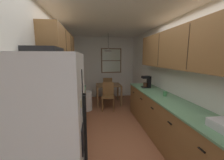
{
  "coord_description": "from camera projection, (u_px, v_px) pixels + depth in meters",
  "views": [
    {
      "loc": [
        -0.5,
        -2.43,
        1.72
      ],
      "look_at": [
        0.01,
        1.16,
        1.13
      ],
      "focal_mm": 22.58,
      "sensor_mm": 36.0,
      "label": 1
    }
  ],
  "objects": [
    {
      "name": "counter_right",
      "position": [
        166.0,
        119.0,
        2.94
      ],
      "size": [
        0.64,
        3.31,
        0.9
      ],
      "color": "brown",
      "rests_on": "ground"
    },
    {
      "name": "table_serving_bowl",
      "position": [
        110.0,
        84.0,
        5.16
      ],
      "size": [
        0.21,
        0.21,
        0.06
      ],
      "primitive_type": "cylinder",
      "color": "#4C7299",
      "rests_on": "dining_table"
    },
    {
      "name": "ground_plane",
      "position": [
        112.0,
        123.0,
        3.7
      ],
      "size": [
        12.0,
        12.0,
        0.0
      ],
      "primitive_type": "plane",
      "color": "#995B3D"
    },
    {
      "name": "dish_towel",
      "position": [
        85.0,
        134.0,
        2.28
      ],
      "size": [
        0.02,
        0.16,
        0.24
      ],
      "primitive_type": "cube",
      "color": "silver"
    },
    {
      "name": "refrigerator",
      "position": [
        46.0,
        149.0,
        1.31
      ],
      "size": [
        0.73,
        0.8,
        1.76
      ],
      "color": "white",
      "rests_on": "ground"
    },
    {
      "name": "storage_canister",
      "position": [
        65.0,
        98.0,
        2.55
      ],
      "size": [
        0.12,
        0.12,
        0.17
      ],
      "color": "red",
      "rests_on": "counter_left"
    },
    {
      "name": "wall_back",
      "position": [
        104.0,
        68.0,
        6.08
      ],
      "size": [
        4.4,
        0.1,
        2.55
      ],
      "primitive_type": "cube",
      "color": "white",
      "rests_on": "ground"
    },
    {
      "name": "ceiling_slab",
      "position": [
        113.0,
        19.0,
        3.28
      ],
      "size": [
        4.4,
        9.0,
        0.08
      ],
      "primitive_type": "cube",
      "color": "white"
    },
    {
      "name": "stove_range",
      "position": [
        60.0,
        143.0,
        2.08
      ],
      "size": [
        0.66,
        0.61,
        1.1
      ],
      "color": "silver",
      "rests_on": "ground"
    },
    {
      "name": "counter_left",
      "position": [
        72.0,
        112.0,
        3.3
      ],
      "size": [
        0.64,
        1.88,
        0.9
      ],
      "color": "brown",
      "rests_on": "ground"
    },
    {
      "name": "upper_cabinets_right",
      "position": [
        179.0,
        49.0,
        2.68
      ],
      "size": [
        0.33,
        2.99,
        0.76
      ],
      "color": "brown"
    },
    {
      "name": "trash_bin",
      "position": [
        87.0,
        101.0,
        4.59
      ],
      "size": [
        0.36,
        0.36,
        0.62
      ],
      "primitive_type": "cylinder",
      "color": "white",
      "rests_on": "ground"
    },
    {
      "name": "wall_right",
      "position": [
        163.0,
        74.0,
        3.68
      ],
      "size": [
        0.1,
        9.0,
        2.55
      ],
      "primitive_type": "cube",
      "color": "white",
      "rests_on": "ground"
    },
    {
      "name": "back_window",
      "position": [
        111.0,
        61.0,
        6.01
      ],
      "size": [
        0.86,
        0.05,
        1.04
      ],
      "color": "brown"
    },
    {
      "name": "mug_by_coffeemaker",
      "position": [
        165.0,
        94.0,
        3.0
      ],
      "size": [
        0.12,
        0.08,
        0.1
      ],
      "color": "#3F7F4C",
      "rests_on": "counter_right"
    },
    {
      "name": "upper_cabinets_left",
      "position": [
        61.0,
        49.0,
        3.0
      ],
      "size": [
        0.33,
        1.96,
        0.71
      ],
      "color": "brown"
    },
    {
      "name": "coffee_maker",
      "position": [
        147.0,
        82.0,
        3.82
      ],
      "size": [
        0.22,
        0.18,
        0.32
      ],
      "color": "black",
      "rests_on": "counter_right"
    },
    {
      "name": "dining_chair_far",
      "position": [
        108.0,
        87.0,
        5.8
      ],
      "size": [
        0.45,
        0.45,
        0.9
      ],
      "color": "brown",
      "rests_on": "ground"
    },
    {
      "name": "dining_chair_near",
      "position": [
        108.0,
        95.0,
        4.64
      ],
      "size": [
        0.45,
        0.45,
        0.9
      ],
      "color": "brown",
      "rests_on": "ground"
    },
    {
      "name": "wall_left",
      "position": [
        56.0,
        76.0,
        3.3
      ],
      "size": [
        0.1,
        9.0,
        2.55
      ],
      "primitive_type": "cube",
      "color": "white",
      "rests_on": "ground"
    },
    {
      "name": "pendant_light",
      "position": [
        108.0,
        50.0,
        4.99
      ],
      "size": [
        0.29,
        0.29,
        0.63
      ],
      "color": "black"
    },
    {
      "name": "microwave_over_range",
      "position": [
        46.0,
        60.0,
        1.87
      ],
      "size": [
        0.39,
        0.56,
        0.32
      ],
      "color": "black"
    },
    {
      "name": "dining_table",
      "position": [
        108.0,
        88.0,
        5.21
      ],
      "size": [
        0.89,
        0.76,
        0.72
      ],
      "color": "brown",
      "rests_on": "ground"
    }
  ]
}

